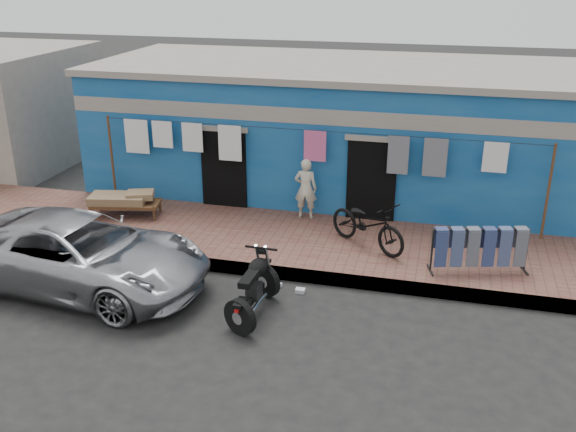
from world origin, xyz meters
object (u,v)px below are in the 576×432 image
object	(u,v)px
car	(80,252)
bicycle	(368,219)
jeans_rack	(479,249)
motorcycle	(253,287)
seated_person	(306,189)
charpoy	(126,204)

from	to	relation	value
car	bicycle	world-z (taller)	bicycle
jeans_rack	motorcycle	bearing A→B (deg)	-149.90
bicycle	jeans_rack	xyz separation A→B (m)	(2.20, -0.58, -0.17)
car	seated_person	size ratio (longest dim) A/B	3.58
car	bicycle	bearing A→B (deg)	-57.43
bicycle	motorcycle	world-z (taller)	bicycle
car	bicycle	distance (m)	5.67
car	charpoy	distance (m)	3.02
car	motorcycle	size ratio (longest dim) A/B	2.97
seated_person	motorcycle	distance (m)	4.07
car	charpoy	size ratio (longest dim) A/B	2.88
seated_person	motorcycle	size ratio (longest dim) A/B	0.83
motorcycle	jeans_rack	xyz separation A→B (m)	(3.80, 2.20, 0.16)
jeans_rack	charpoy	bearing A→B (deg)	173.20
bicycle	motorcycle	size ratio (longest dim) A/B	1.14
jeans_rack	seated_person	bearing A→B (deg)	154.01
bicycle	charpoy	distance (m)	5.67
seated_person	car	bearing A→B (deg)	44.12
charpoy	car	bearing A→B (deg)	-78.36
charpoy	jeans_rack	bearing A→B (deg)	-6.80
seated_person	bicycle	distance (m)	2.04
charpoy	jeans_rack	world-z (taller)	jeans_rack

